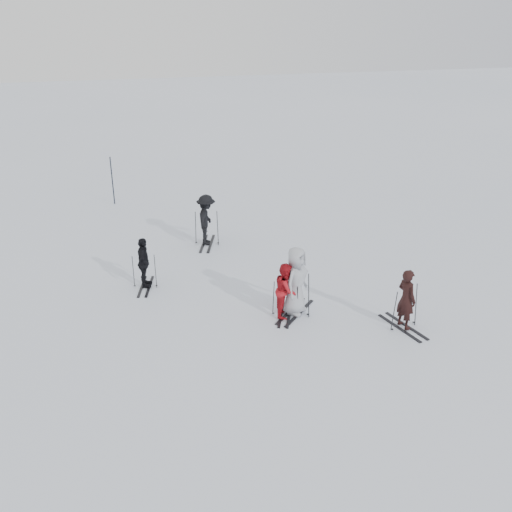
# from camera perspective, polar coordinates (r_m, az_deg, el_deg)

# --- Properties ---
(ground) EXTENTS (120.00, 120.00, 0.00)m
(ground) POSITION_cam_1_polar(r_m,az_deg,el_deg) (17.23, 0.90, -4.33)
(ground) COLOR silver
(ground) RESTS_ON ground
(skier_near_dark) EXTENTS (0.54, 0.70, 1.71)m
(skier_near_dark) POSITION_cam_1_polar(r_m,az_deg,el_deg) (15.89, 14.78, -4.26)
(skier_near_dark) COLOR black
(skier_near_dark) RESTS_ON ground
(skier_red) EXTENTS (0.86, 0.94, 1.58)m
(skier_red) POSITION_cam_1_polar(r_m,az_deg,el_deg) (16.01, 2.99, -3.48)
(skier_red) COLOR #AC131B
(skier_red) RESTS_ON ground
(skier_grey) EXTENTS (1.13, 1.14, 1.99)m
(skier_grey) POSITION_cam_1_polar(r_m,az_deg,el_deg) (16.08, 3.99, -2.56)
(skier_grey) COLOR #AAADB4
(skier_grey) RESTS_ON ground
(skier_uphill_left) EXTENTS (0.61, 1.01, 1.61)m
(skier_uphill_left) POSITION_cam_1_polar(r_m,az_deg,el_deg) (17.95, -11.16, -0.75)
(skier_uphill_left) COLOR black
(skier_uphill_left) RESTS_ON ground
(skier_uphill_far) EXTENTS (1.04, 1.36, 1.86)m
(skier_uphill_far) POSITION_cam_1_polar(r_m,az_deg,el_deg) (20.94, -4.99, 3.57)
(skier_uphill_far) COLOR black
(skier_uphill_far) RESTS_ON ground
(skis_near_dark) EXTENTS (1.89, 1.28, 1.26)m
(skis_near_dark) POSITION_cam_1_polar(r_m,az_deg,el_deg) (15.99, 14.70, -4.97)
(skis_near_dark) COLOR black
(skis_near_dark) RESTS_ON ground
(skis_red) EXTENTS (1.73, 1.35, 1.12)m
(skis_red) POSITION_cam_1_polar(r_m,az_deg,el_deg) (16.12, 2.97, -4.22)
(skis_red) COLOR black
(skis_red) RESTS_ON ground
(skis_grey) EXTENTS (2.01, 2.00, 1.35)m
(skis_grey) POSITION_cam_1_polar(r_m,az_deg,el_deg) (16.22, 3.96, -3.58)
(skis_grey) COLOR black
(skis_grey) RESTS_ON ground
(skis_uphill_left) EXTENTS (1.69, 1.17, 1.12)m
(skis_uphill_left) POSITION_cam_1_polar(r_m,az_deg,el_deg) (18.05, -11.10, -1.46)
(skis_uphill_left) COLOR black
(skis_uphill_left) RESTS_ON ground
(skis_uphill_far) EXTENTS (2.03, 1.49, 1.33)m
(skis_uphill_far) POSITION_cam_1_polar(r_m,az_deg,el_deg) (21.03, -4.96, 2.88)
(skis_uphill_far) COLOR black
(skis_uphill_far) RESTS_ON ground
(piste_marker) EXTENTS (0.05, 0.05, 2.14)m
(piste_marker) POSITION_cam_1_polar(r_m,az_deg,el_deg) (26.10, -14.17, 7.31)
(piste_marker) COLOR black
(piste_marker) RESTS_ON ground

